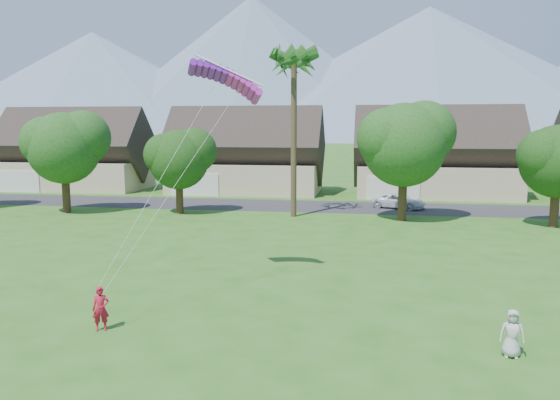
% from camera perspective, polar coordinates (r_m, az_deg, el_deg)
% --- Properties ---
extents(street, '(90.00, 7.00, 0.01)m').
position_cam_1_polar(street, '(46.55, 4.79, -0.68)').
color(street, '#2D2D30').
rests_on(street, ground).
extents(kite_flyer, '(0.64, 0.54, 1.51)m').
position_cam_1_polar(kite_flyer, '(19.55, -18.23, -10.75)').
color(kite_flyer, red).
rests_on(kite_flyer, ground).
extents(watcher, '(0.77, 0.55, 1.46)m').
position_cam_1_polar(watcher, '(17.99, 23.10, -12.70)').
color(watcher, beige).
rests_on(watcher, ground).
extents(parked_car, '(4.80, 3.53, 1.21)m').
position_cam_1_polar(parked_car, '(46.40, 12.34, -0.11)').
color(parked_car, white).
rests_on(parked_car, ground).
extents(mountain_ridge, '(540.00, 240.00, 70.00)m').
position_cam_1_polar(mountain_ridge, '(272.90, 10.98, 12.32)').
color(mountain_ridge, slate).
rests_on(mountain_ridge, ground).
extents(houses_row, '(72.75, 8.19, 8.86)m').
position_cam_1_polar(houses_row, '(55.09, 6.10, 4.21)').
color(houses_row, beige).
rests_on(houses_row, ground).
extents(tree_row, '(62.27, 6.67, 8.45)m').
position_cam_1_polar(tree_row, '(40.15, 2.54, 5.00)').
color(tree_row, '#47301C').
rests_on(tree_row, ground).
extents(fan_palm, '(3.00, 3.00, 13.80)m').
position_cam_1_polar(fan_palm, '(41.09, 1.48, 14.72)').
color(fan_palm, '#4C3D26').
rests_on(fan_palm, ground).
extents(parafoil_kite, '(3.36, 1.38, 0.50)m').
position_cam_1_polar(parafoil_kite, '(23.57, -5.54, 12.68)').
color(parafoil_kite, purple).
rests_on(parafoil_kite, ground).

